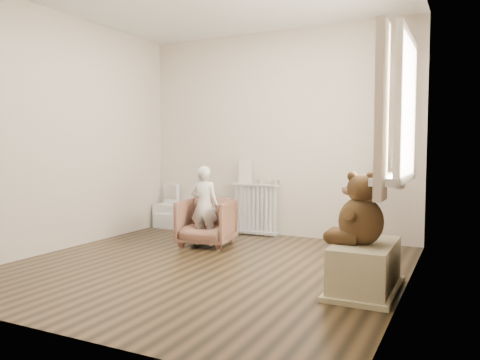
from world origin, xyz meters
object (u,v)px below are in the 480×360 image
at_px(child, 204,205).
at_px(plush_cat, 399,162).
at_px(radiator, 255,205).
at_px(armchair, 207,222).
at_px(toy_vanity, 170,208).
at_px(teddy_bear, 361,207).
at_px(toy_bench, 365,266).

xyz_separation_m(child, plush_cat, (2.13, -0.12, 0.53)).
distance_m(radiator, armchair, 0.89).
bearing_deg(plush_cat, toy_vanity, 141.15).
bearing_deg(teddy_bear, plush_cat, 76.79).
height_order(radiator, toy_vanity, radiator).
xyz_separation_m(radiator, child, (-0.23, -0.90, 0.08)).
xyz_separation_m(toy_vanity, child, (1.08, -0.87, 0.20)).
relative_size(child, teddy_bear, 1.63).
xyz_separation_m(toy_vanity, plush_cat, (3.21, -0.99, 0.72)).
distance_m(radiator, child, 0.93).
bearing_deg(armchair, plush_cat, -13.98).
xyz_separation_m(armchair, toy_bench, (1.99, -0.93, -0.07)).
bearing_deg(toy_vanity, plush_cat, -17.12).
bearing_deg(armchair, radiator, 65.22).
relative_size(radiator, armchair, 1.13).
xyz_separation_m(radiator, toy_bench, (1.75, -1.78, -0.19)).
bearing_deg(toy_vanity, radiator, 1.31).
relative_size(toy_vanity, armchair, 1.04).
height_order(teddy_bear, plush_cat, plush_cat).
distance_m(radiator, plush_cat, 2.24).
bearing_deg(child, teddy_bear, 144.97).
bearing_deg(teddy_bear, radiator, 131.45).
bearing_deg(plush_cat, armchair, 153.66).
relative_size(toy_bench, plush_cat, 3.12).
height_order(armchair, child, child).
height_order(radiator, toy_bench, radiator).
relative_size(toy_vanity, child, 0.68).
height_order(armchair, plush_cat, plush_cat).
height_order(radiator, teddy_bear, teddy_bear).
bearing_deg(toy_bench, child, 156.11).
height_order(toy_vanity, child, child).
bearing_deg(radiator, teddy_bear, -46.79).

